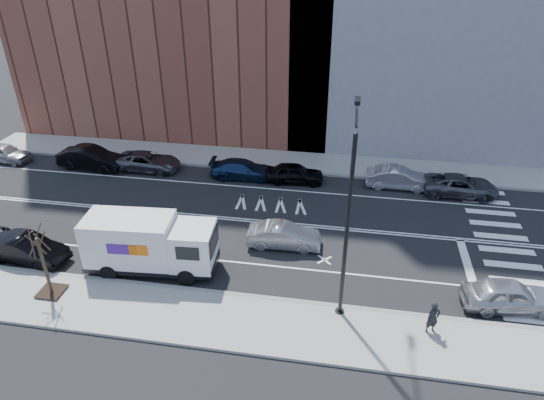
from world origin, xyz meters
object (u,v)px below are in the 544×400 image
(fedex_van, at_px, (149,244))
(near_parked_front, at_px, (510,295))
(far_parked_b, at_px, (91,158))
(pedestrian, at_px, (433,318))
(far_parked_a, at_px, (5,153))
(driving_sedan, at_px, (284,236))

(fedex_van, height_order, near_parked_front, fedex_van)
(far_parked_b, distance_m, pedestrian, 26.59)
(far_parked_a, height_order, driving_sedan, far_parked_a)
(driving_sedan, height_order, pedestrian, pedestrian)
(far_parked_a, relative_size, pedestrian, 2.49)
(fedex_van, bearing_deg, near_parked_front, -4.36)
(fedex_van, relative_size, far_parked_b, 1.39)
(driving_sedan, height_order, near_parked_front, near_parked_front)
(fedex_van, relative_size, far_parked_a, 1.69)
(fedex_van, distance_m, pedestrian, 14.14)
(driving_sedan, bearing_deg, fedex_van, 113.77)
(far_parked_a, distance_m, pedestrian, 33.06)
(fedex_van, bearing_deg, pedestrian, -14.10)
(near_parked_front, xyz_separation_m, pedestrian, (-3.79, -2.38, 0.22))
(far_parked_b, height_order, driving_sedan, far_parked_b)
(driving_sedan, distance_m, near_parked_front, 11.64)
(far_parked_b, distance_m, near_parked_front, 28.95)
(driving_sedan, xyz_separation_m, pedestrian, (7.39, -5.66, 0.29))
(driving_sedan, bearing_deg, pedestrian, -130.13)
(driving_sedan, bearing_deg, far_parked_b, 61.16)
(driving_sedan, distance_m, pedestrian, 9.31)
(far_parked_b, bearing_deg, fedex_van, -135.54)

